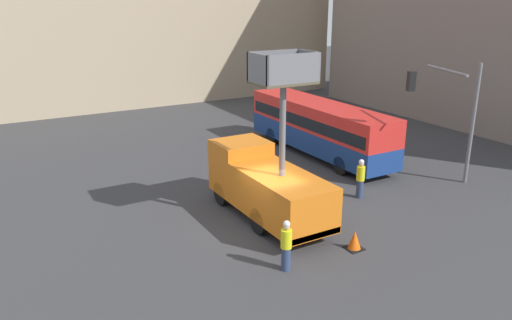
% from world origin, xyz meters
% --- Properties ---
extents(ground_plane, '(120.00, 120.00, 0.00)m').
position_xyz_m(ground_plane, '(0.00, 0.00, 0.00)').
color(ground_plane, '#38383A').
extents(building_backdrop_far, '(44.00, 10.00, 13.77)m').
position_xyz_m(building_backdrop_far, '(0.00, 29.48, 6.88)').
color(building_backdrop_far, tan).
rests_on(building_backdrop_far, ground_plane).
extents(utility_truck, '(2.30, 6.65, 6.97)m').
position_xyz_m(utility_truck, '(0.80, 1.05, 1.57)').
color(utility_truck, orange).
rests_on(utility_truck, ground_plane).
extents(city_bus, '(2.43, 10.95, 3.06)m').
position_xyz_m(city_bus, '(8.00, 7.00, 1.80)').
color(city_bus, navy).
rests_on(city_bus, ground_plane).
extents(traffic_light_pole, '(3.49, 3.24, 5.92)m').
position_xyz_m(traffic_light_pole, '(10.39, 0.00, 4.02)').
color(traffic_light_pole, slate).
rests_on(traffic_light_pole, ground_plane).
extents(road_worker_near_truck, '(0.38, 0.38, 1.83)m').
position_xyz_m(road_worker_near_truck, '(-0.83, -2.95, 0.92)').
color(road_worker_near_truck, navy).
rests_on(road_worker_near_truck, ground_plane).
extents(road_worker_directing, '(0.38, 0.38, 1.86)m').
position_xyz_m(road_worker_directing, '(5.65, 0.71, 0.93)').
color(road_worker_directing, navy).
rests_on(road_worker_directing, ground_plane).
extents(traffic_cone_near_truck, '(0.63, 0.63, 0.72)m').
position_xyz_m(traffic_cone_near_truck, '(2.17, -2.98, 0.34)').
color(traffic_cone_near_truck, black).
rests_on(traffic_cone_near_truck, ground_plane).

